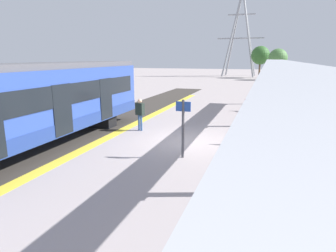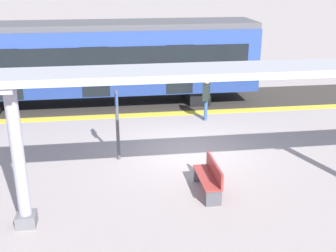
{
  "view_description": "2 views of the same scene",
  "coord_description": "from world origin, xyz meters",
  "px_view_note": "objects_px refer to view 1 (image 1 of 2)",
  "views": [
    {
      "loc": [
        3.13,
        -12.69,
        3.7
      ],
      "look_at": [
        -0.13,
        -2.7,
        1.29
      ],
      "focal_mm": 32.06,
      "sensor_mm": 36.0,
      "label": 1
    },
    {
      "loc": [
        12.39,
        -2.41,
        5.5
      ],
      "look_at": [
        0.68,
        -0.75,
        1.15
      ],
      "focal_mm": 45.51,
      "sensor_mm": 36.0,
      "label": 2
    }
  ],
  "objects_px": {
    "canopy_pillar_fourth": "(273,83)",
    "bench_mid_platform": "(255,106)",
    "canopy_pillar_third": "(276,95)",
    "train_near_carriage": "(35,105)",
    "canopy_pillar_second": "(283,134)",
    "passenger_waiting_near_edge": "(140,111)",
    "platform_info_sign": "(183,123)",
    "bench_near_end": "(253,136)"
  },
  "relations": [
    {
      "from": "canopy_pillar_fourth",
      "to": "passenger_waiting_near_edge",
      "type": "bearing_deg",
      "value": -119.4
    },
    {
      "from": "canopy_pillar_second",
      "to": "platform_info_sign",
      "type": "bearing_deg",
      "value": 146.61
    },
    {
      "from": "canopy_pillar_second",
      "to": "canopy_pillar_third",
      "type": "relative_size",
      "value": 1.0
    },
    {
      "from": "platform_info_sign",
      "to": "canopy_pillar_second",
      "type": "bearing_deg",
      "value": -33.39
    },
    {
      "from": "platform_info_sign",
      "to": "passenger_waiting_near_edge",
      "type": "relative_size",
      "value": 1.34
    },
    {
      "from": "canopy_pillar_second",
      "to": "bench_near_end",
      "type": "distance_m",
      "value": 4.76
    },
    {
      "from": "bench_mid_platform",
      "to": "platform_info_sign",
      "type": "distance_m",
      "value": 11.21
    },
    {
      "from": "bench_near_end",
      "to": "passenger_waiting_near_edge",
      "type": "distance_m",
      "value": 5.81
    },
    {
      "from": "platform_info_sign",
      "to": "passenger_waiting_near_edge",
      "type": "distance_m",
      "value": 4.75
    },
    {
      "from": "canopy_pillar_third",
      "to": "passenger_waiting_near_edge",
      "type": "height_order",
      "value": "canopy_pillar_third"
    },
    {
      "from": "platform_info_sign",
      "to": "canopy_pillar_third",
      "type": "bearing_deg",
      "value": 63.24
    },
    {
      "from": "canopy_pillar_third",
      "to": "platform_info_sign",
      "type": "height_order",
      "value": "canopy_pillar_third"
    },
    {
      "from": "bench_mid_platform",
      "to": "canopy_pillar_fourth",
      "type": "bearing_deg",
      "value": 74.81
    },
    {
      "from": "bench_near_end",
      "to": "bench_mid_platform",
      "type": "height_order",
      "value": "same"
    },
    {
      "from": "canopy_pillar_fourth",
      "to": "platform_info_sign",
      "type": "height_order",
      "value": "canopy_pillar_fourth"
    },
    {
      "from": "canopy_pillar_fourth",
      "to": "passenger_waiting_near_edge",
      "type": "height_order",
      "value": "canopy_pillar_fourth"
    },
    {
      "from": "canopy_pillar_second",
      "to": "canopy_pillar_fourth",
      "type": "bearing_deg",
      "value": 90.0
    },
    {
      "from": "train_near_carriage",
      "to": "bench_near_end",
      "type": "height_order",
      "value": "train_near_carriage"
    },
    {
      "from": "canopy_pillar_second",
      "to": "passenger_waiting_near_edge",
      "type": "height_order",
      "value": "canopy_pillar_second"
    },
    {
      "from": "canopy_pillar_third",
      "to": "bench_mid_platform",
      "type": "distance_m",
      "value": 4.64
    },
    {
      "from": "canopy_pillar_fourth",
      "to": "platform_info_sign",
      "type": "bearing_deg",
      "value": -102.47
    },
    {
      "from": "canopy_pillar_third",
      "to": "bench_mid_platform",
      "type": "relative_size",
      "value": 2.22
    },
    {
      "from": "bench_mid_platform",
      "to": "passenger_waiting_near_edge",
      "type": "height_order",
      "value": "passenger_waiting_near_edge"
    },
    {
      "from": "canopy_pillar_fourth",
      "to": "bench_mid_platform",
      "type": "bearing_deg",
      "value": -105.19
    },
    {
      "from": "canopy_pillar_fourth",
      "to": "bench_near_end",
      "type": "height_order",
      "value": "canopy_pillar_fourth"
    },
    {
      "from": "train_near_carriage",
      "to": "bench_mid_platform",
      "type": "height_order",
      "value": "train_near_carriage"
    },
    {
      "from": "train_near_carriage",
      "to": "canopy_pillar_second",
      "type": "distance_m",
      "value": 9.47
    },
    {
      "from": "canopy_pillar_second",
      "to": "platform_info_sign",
      "type": "distance_m",
      "value": 4.02
    },
    {
      "from": "train_near_carriage",
      "to": "bench_mid_platform",
      "type": "bearing_deg",
      "value": 54.86
    },
    {
      "from": "platform_info_sign",
      "to": "bench_mid_platform",
      "type": "bearing_deg",
      "value": 78.59
    },
    {
      "from": "train_near_carriage",
      "to": "passenger_waiting_near_edge",
      "type": "xyz_separation_m",
      "value": [
        2.77,
        4.18,
        -0.8
      ]
    },
    {
      "from": "canopy_pillar_fourth",
      "to": "train_near_carriage",
      "type": "bearing_deg",
      "value": -120.53
    },
    {
      "from": "bench_near_end",
      "to": "bench_mid_platform",
      "type": "relative_size",
      "value": 0.99
    },
    {
      "from": "canopy_pillar_second",
      "to": "bench_mid_platform",
      "type": "distance_m",
      "value": 13.27
    },
    {
      "from": "platform_info_sign",
      "to": "train_near_carriage",
      "type": "bearing_deg",
      "value": -173.19
    },
    {
      "from": "canopy_pillar_second",
      "to": "bench_mid_platform",
      "type": "bearing_deg",
      "value": 94.93
    },
    {
      "from": "canopy_pillar_second",
      "to": "bench_near_end",
      "type": "bearing_deg",
      "value": 101.51
    },
    {
      "from": "passenger_waiting_near_edge",
      "to": "canopy_pillar_second",
      "type": "bearing_deg",
      "value": -40.79
    },
    {
      "from": "canopy_pillar_third",
      "to": "canopy_pillar_fourth",
      "type": "bearing_deg",
      "value": 90.0
    },
    {
      "from": "train_near_carriage",
      "to": "canopy_pillar_fourth",
      "type": "xyz_separation_m",
      "value": [
        9.35,
        15.85,
        -0.12
      ]
    },
    {
      "from": "train_near_carriage",
      "to": "platform_info_sign",
      "type": "bearing_deg",
      "value": 6.81
    },
    {
      "from": "bench_mid_platform",
      "to": "canopy_pillar_third",
      "type": "bearing_deg",
      "value": -75.29
    }
  ]
}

